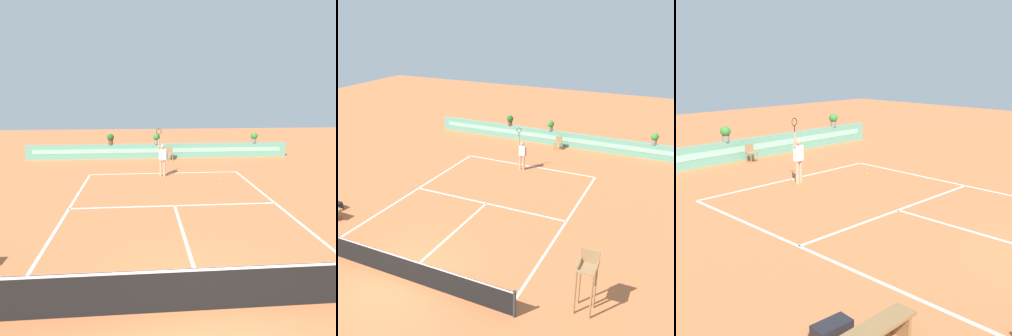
# 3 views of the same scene
# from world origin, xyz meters

# --- Properties ---
(ground_plane) EXTENTS (60.00, 60.00, 0.00)m
(ground_plane) POSITION_xyz_m (0.00, 6.00, 0.00)
(ground_plane) COLOR #C66B3D
(court_lines) EXTENTS (8.32, 11.94, 0.01)m
(court_lines) POSITION_xyz_m (0.00, 6.72, 0.00)
(court_lines) COLOR white
(court_lines) RESTS_ON ground
(net) EXTENTS (8.92, 0.10, 1.00)m
(net) POSITION_xyz_m (0.00, 0.00, 0.51)
(net) COLOR #333333
(net) RESTS_ON ground
(back_wall_barrier) EXTENTS (18.00, 0.21, 1.00)m
(back_wall_barrier) POSITION_xyz_m (0.00, 16.39, 0.50)
(back_wall_barrier) COLOR #60A88E
(back_wall_barrier) RESTS_ON ground
(umpire_chair) EXTENTS (0.60, 0.60, 2.14)m
(umpire_chair) POSITION_xyz_m (6.29, 1.26, 1.34)
(umpire_chair) COLOR #99754C
(umpire_chair) RESTS_ON ground
(ball_kid_chair) EXTENTS (0.44, 0.44, 0.85)m
(ball_kid_chair) POSITION_xyz_m (0.64, 15.66, 0.48)
(ball_kid_chair) COLOR #99754C
(ball_kid_chair) RESTS_ON ground
(tennis_player) EXTENTS (0.61, 0.29, 2.58)m
(tennis_player) POSITION_xyz_m (-0.15, 11.19, 1.05)
(tennis_player) COLOR tan
(tennis_player) RESTS_ON ground
(tennis_ball_near_baseline) EXTENTS (0.07, 0.07, 0.07)m
(tennis_ball_near_baseline) POSITION_xyz_m (2.74, 10.24, 0.03)
(tennis_ball_near_baseline) COLOR #CCE033
(tennis_ball_near_baseline) RESTS_ON ground
(potted_plant_far_right) EXTENTS (0.48, 0.48, 0.72)m
(potted_plant_far_right) POSITION_xyz_m (6.67, 16.39, 1.41)
(potted_plant_far_right) COLOR gray
(potted_plant_far_right) RESTS_ON back_wall_barrier
(potted_plant_centre) EXTENTS (0.48, 0.48, 0.72)m
(potted_plant_centre) POSITION_xyz_m (-0.21, 16.39, 1.41)
(potted_plant_centre) COLOR gray
(potted_plant_centre) RESTS_ON back_wall_barrier
(potted_plant_left) EXTENTS (0.48, 0.48, 0.72)m
(potted_plant_left) POSITION_xyz_m (-3.33, 16.39, 1.41)
(potted_plant_left) COLOR brown
(potted_plant_left) RESTS_ON back_wall_barrier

